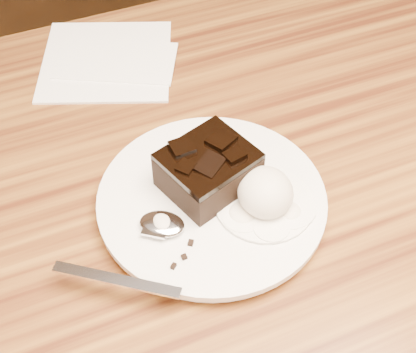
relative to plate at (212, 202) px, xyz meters
name	(u,v)px	position (x,y,z in m)	size (l,w,h in m)	color
plate	(212,202)	(0.00, 0.00, 0.00)	(0.24, 0.24, 0.02)	white
brownie	(208,172)	(0.00, 0.02, 0.03)	(0.09, 0.07, 0.04)	black
ice_cream_scoop	(265,192)	(0.04, -0.03, 0.03)	(0.06, 0.06, 0.05)	#ECE0C6
melt_puddle	(264,203)	(0.04, -0.03, 0.01)	(0.10, 0.10, 0.00)	white
spoon	(162,225)	(-0.06, -0.02, 0.01)	(0.03, 0.18, 0.01)	silver
napkin	(106,59)	(-0.03, 0.28, -0.01)	(0.17, 0.17, 0.01)	white
crumb_a	(191,243)	(-0.04, -0.05, 0.01)	(0.01, 0.01, 0.00)	black
crumb_b	(236,181)	(0.03, 0.01, 0.01)	(0.01, 0.01, 0.00)	black
crumb_c	(173,266)	(-0.07, -0.06, 0.01)	(0.01, 0.00, 0.00)	black
crumb_d	(184,257)	(-0.05, -0.06, 0.01)	(0.01, 0.01, 0.00)	black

